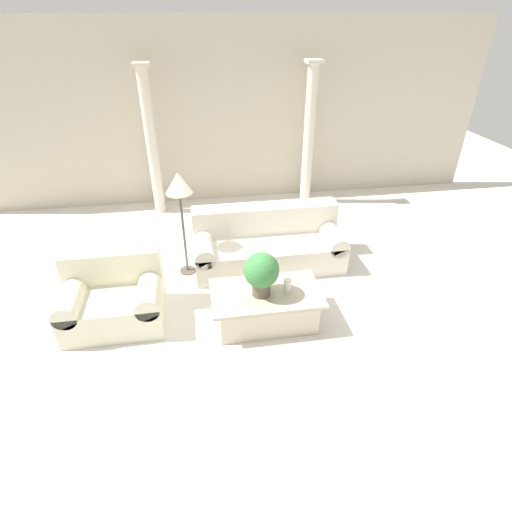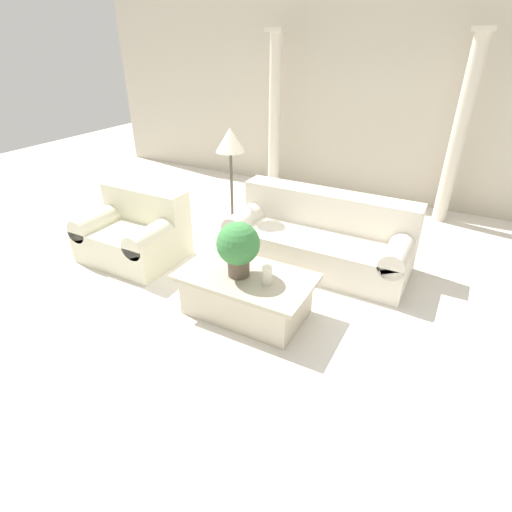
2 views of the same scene
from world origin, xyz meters
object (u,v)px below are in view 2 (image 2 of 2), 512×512
(coffee_table, at_px, (246,293))
(floor_lamp, at_px, (230,147))
(sofa_long, at_px, (320,238))
(potted_plant, at_px, (238,246))
(loveseat, at_px, (135,231))

(coffee_table, bearing_deg, floor_lamp, 126.50)
(sofa_long, height_order, potted_plant, potted_plant)
(coffee_table, relative_size, potted_plant, 2.40)
(potted_plant, bearing_deg, loveseat, 166.88)
(sofa_long, relative_size, floor_lamp, 1.42)
(loveseat, bearing_deg, potted_plant, -13.12)
(loveseat, distance_m, coffee_table, 1.83)
(sofa_long, bearing_deg, coffee_table, -101.26)
(sofa_long, bearing_deg, loveseat, -155.38)
(loveseat, xyz_separation_m, floor_lamp, (0.86, 0.88, 0.94))
(loveseat, bearing_deg, coffee_table, -11.77)
(floor_lamp, bearing_deg, loveseat, -134.50)
(potted_plant, bearing_deg, sofa_long, 76.38)
(coffee_table, xyz_separation_m, floor_lamp, (-0.93, 1.25, 1.05))
(sofa_long, relative_size, loveseat, 1.86)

